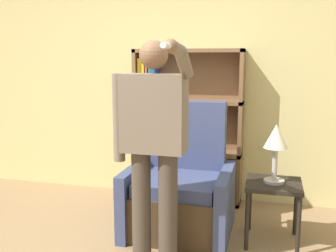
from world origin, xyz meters
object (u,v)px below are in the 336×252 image
at_px(side_table, 273,192).
at_px(person_standing, 153,139).
at_px(armchair, 181,191).
at_px(table_lamp, 276,141).
at_px(bookcase, 177,127).

bearing_deg(side_table, person_standing, -144.74).
relative_size(armchair, table_lamp, 2.34).
bearing_deg(table_lamp, bookcase, 141.12).
height_order(side_table, table_lamp, table_lamp).
distance_m(armchair, person_standing, 0.95).
bearing_deg(person_standing, table_lamp, 35.26).
relative_size(person_standing, table_lamp, 3.40).
distance_m(person_standing, side_table, 1.23).
distance_m(bookcase, side_table, 1.44).
relative_size(bookcase, armchair, 1.43).
relative_size(bookcase, table_lamp, 3.34).
bearing_deg(person_standing, side_table, 35.26).
xyz_separation_m(bookcase, person_standing, (0.18, -1.51, 0.17)).
distance_m(armchair, table_lamp, 1.01).
distance_m(bookcase, armchair, 0.96).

